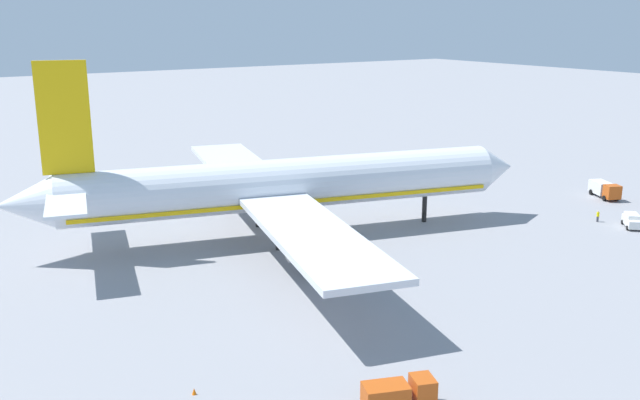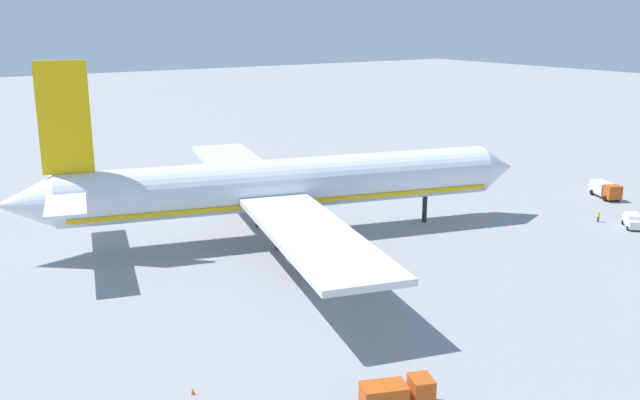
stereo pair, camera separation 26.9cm
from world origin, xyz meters
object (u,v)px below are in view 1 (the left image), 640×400
at_px(airliner, 279,186).
at_px(service_truck_0, 399,393).
at_px(ground_worker_0, 598,216).
at_px(traffic_cone_0, 194,391).
at_px(service_van, 632,220).
at_px(service_truck_3, 605,189).

relative_size(airliner, service_truck_0, 12.21).
height_order(ground_worker_0, traffic_cone_0, ground_worker_0).
height_order(service_truck_0, ground_worker_0, service_truck_0).
bearing_deg(service_truck_0, airliner, 71.69).
bearing_deg(ground_worker_0, service_truck_0, -157.59).
height_order(service_van, traffic_cone_0, service_van).
height_order(airliner, ground_worker_0, airliner).
bearing_deg(service_truck_3, service_van, -132.28).
bearing_deg(service_truck_0, traffic_cone_0, 139.20).
bearing_deg(traffic_cone_0, ground_worker_0, 10.51).
height_order(service_truck_0, service_van, service_truck_0).
bearing_deg(ground_worker_0, service_van, -69.85).
distance_m(service_van, traffic_cone_0, 70.93).
relative_size(service_truck_3, traffic_cone_0, 12.61).
xyz_separation_m(service_van, traffic_cone_0, (-70.43, -8.35, -0.76)).
bearing_deg(service_van, service_truck_0, -162.00).
distance_m(airliner, service_van, 50.43).
distance_m(airliner, traffic_cone_0, 42.03).
height_order(service_truck_3, traffic_cone_0, service_truck_3).
distance_m(ground_worker_0, traffic_cone_0, 69.98).
distance_m(service_truck_0, ground_worker_0, 61.20).
bearing_deg(service_truck_0, ground_worker_0, 22.41).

